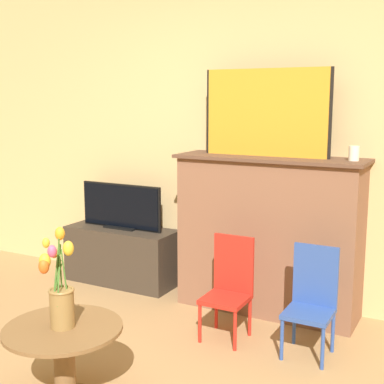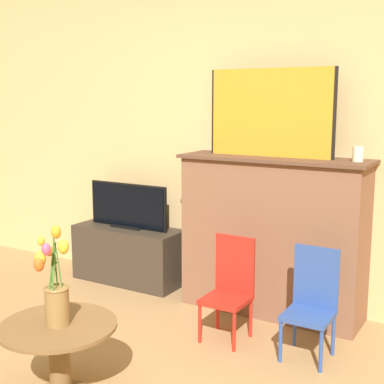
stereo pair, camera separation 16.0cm
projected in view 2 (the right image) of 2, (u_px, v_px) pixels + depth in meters
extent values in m
cube|color=tan|center=(260.00, 134.00, 4.22)|extent=(8.00, 0.06, 2.70)
cube|color=brown|center=(273.00, 236.00, 4.04)|extent=(1.36, 0.41, 1.20)
cube|color=brown|center=(274.00, 159.00, 3.93)|extent=(1.42, 0.45, 0.02)
cube|color=black|center=(270.00, 113.00, 3.91)|extent=(0.97, 0.02, 0.64)
cube|color=orange|center=(270.00, 113.00, 3.90)|extent=(0.93, 0.02, 0.64)
cylinder|color=silver|center=(358.00, 154.00, 3.62)|extent=(0.07, 0.07, 0.10)
cube|color=#382D23|center=(129.00, 254.00, 4.78)|extent=(1.00, 0.39, 0.50)
cube|color=black|center=(128.00, 227.00, 4.73)|extent=(0.31, 0.12, 0.01)
cube|color=black|center=(128.00, 205.00, 4.71)|extent=(0.80, 0.02, 0.39)
cube|color=black|center=(128.00, 206.00, 4.70)|extent=(0.77, 0.02, 0.36)
cylinder|color=red|center=(200.00, 323.00, 3.58)|extent=(0.02, 0.02, 0.27)
cylinder|color=red|center=(234.00, 332.00, 3.45)|extent=(0.02, 0.02, 0.27)
cylinder|color=red|center=(218.00, 311.00, 3.80)|extent=(0.02, 0.02, 0.27)
cylinder|color=red|center=(251.00, 318.00, 3.67)|extent=(0.02, 0.02, 0.27)
cube|color=red|center=(226.00, 300.00, 3.60)|extent=(0.29, 0.29, 0.03)
cube|color=red|center=(235.00, 264.00, 3.68)|extent=(0.29, 0.02, 0.40)
cylinder|color=#2D4C99|center=(280.00, 341.00, 3.32)|extent=(0.02, 0.02, 0.27)
cylinder|color=#2D4C99|center=(321.00, 351.00, 3.19)|extent=(0.02, 0.02, 0.27)
cylinder|color=#2D4C99|center=(295.00, 327.00, 3.53)|extent=(0.02, 0.02, 0.27)
cylinder|color=#2D4C99|center=(333.00, 335.00, 3.40)|extent=(0.02, 0.02, 0.27)
cube|color=#2D4C99|center=(308.00, 316.00, 3.33)|extent=(0.29, 0.29, 0.03)
cube|color=#2D4C99|center=(316.00, 277.00, 3.41)|extent=(0.29, 0.02, 0.40)
cylinder|color=brown|center=(60.00, 364.00, 2.88)|extent=(0.11, 0.11, 0.42)
cylinder|color=brown|center=(58.00, 326.00, 2.85)|extent=(0.63, 0.63, 0.02)
cylinder|color=olive|center=(57.00, 306.00, 2.83)|extent=(0.13, 0.13, 0.20)
torus|color=olive|center=(56.00, 288.00, 2.81)|extent=(0.14, 0.14, 0.02)
cylinder|color=#477A2D|center=(52.00, 280.00, 2.80)|extent=(0.05, 0.04, 0.23)
ellipsoid|color=gold|center=(40.00, 259.00, 2.77)|extent=(0.06, 0.06, 0.08)
cylinder|color=#477A2D|center=(56.00, 267.00, 2.81)|extent=(0.06, 0.08, 0.35)
ellipsoid|color=orange|center=(56.00, 232.00, 2.87)|extent=(0.05, 0.05, 0.07)
cylinder|color=#477A2D|center=(54.00, 273.00, 2.77)|extent=(0.04, 0.08, 0.31)
ellipsoid|color=#E0517A|center=(46.00, 249.00, 2.67)|extent=(0.04, 0.04, 0.06)
cylinder|color=#477A2D|center=(53.00, 276.00, 2.81)|extent=(0.03, 0.01, 0.26)
ellipsoid|color=orange|center=(50.00, 251.00, 2.80)|extent=(0.04, 0.04, 0.05)
cylinder|color=#477A2D|center=(52.00, 282.00, 2.80)|extent=(0.05, 0.05, 0.21)
ellipsoid|color=orange|center=(39.00, 264.00, 2.76)|extent=(0.06, 0.06, 0.08)
cylinder|color=#477A2D|center=(60.00, 274.00, 2.81)|extent=(0.02, 0.03, 0.29)
ellipsoid|color=gold|center=(63.00, 247.00, 2.80)|extent=(0.06, 0.06, 0.08)
cylinder|color=#477A2D|center=(51.00, 271.00, 2.79)|extent=(0.04, 0.04, 0.33)
ellipsoid|color=gold|center=(41.00, 241.00, 2.74)|extent=(0.04, 0.04, 0.05)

